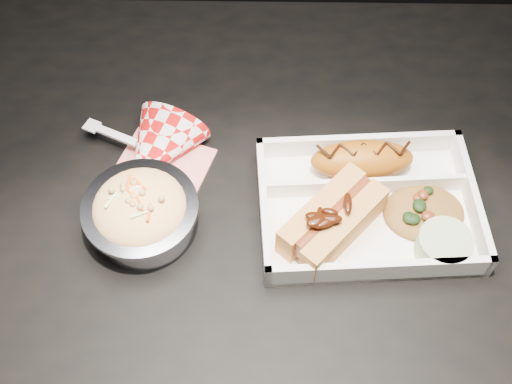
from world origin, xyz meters
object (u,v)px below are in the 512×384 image
fried_pastry (362,160)px  napkin_fork (154,152)px  food_tray (366,207)px  hotdog (333,219)px  foil_coleslaw_cup (141,212)px  dining_table (285,267)px

fried_pastry → napkin_fork: bearing=176.2°
napkin_fork → food_tray: bearing=8.7°
hotdog → foil_coleslaw_cup: (-0.22, 0.01, -0.00)m
hotdog → food_tray: bearing=-13.4°
dining_table → food_tray: food_tray is taller
food_tray → napkin_fork: 0.27m
hotdog → foil_coleslaw_cup: foil_coleslaw_cup is taller
foil_coleslaw_cup → napkin_fork: 0.10m
food_tray → foil_coleslaw_cup: (-0.26, -0.02, 0.02)m
food_tray → hotdog: 0.06m
food_tray → fried_pastry: 0.06m
fried_pastry → dining_table: bearing=-136.6°
napkin_fork → foil_coleslaw_cup: bearing=-67.5°
napkin_fork → fried_pastry: bearing=20.6°
fried_pastry → napkin_fork: (-0.25, 0.02, -0.01)m
dining_table → napkin_fork: size_ratio=7.04×
food_tray → hotdog: bearing=-149.2°
dining_table → hotdog: 0.13m
hotdog → fried_pastry: bearing=17.1°
dining_table → foil_coleslaw_cup: size_ratio=9.15×
dining_table → fried_pastry: size_ratio=9.70×
foil_coleslaw_cup → napkin_fork: foil_coleslaw_cup is taller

